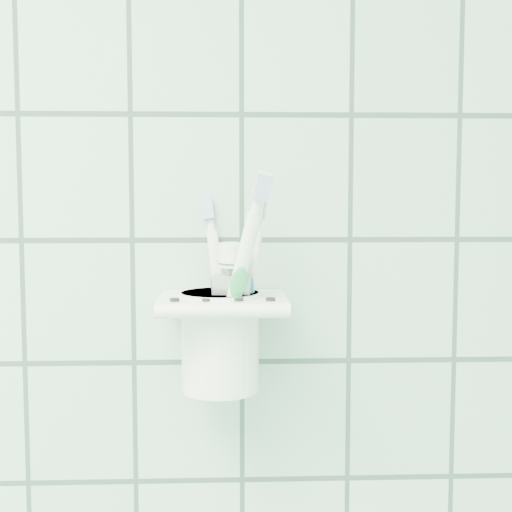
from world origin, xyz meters
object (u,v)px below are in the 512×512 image
(toothbrush_pink, at_px, (228,287))
(toothbrush_blue, at_px, (236,290))
(toothpaste_tube, at_px, (230,303))
(holder_bracket, at_px, (223,304))
(cup, at_px, (220,337))
(toothbrush_orange, at_px, (211,275))

(toothbrush_pink, xyz_separation_m, toothbrush_blue, (0.01, -0.01, -0.00))
(toothbrush_blue, distance_m, toothpaste_tube, 0.01)
(toothbrush_blue, bearing_deg, toothbrush_pink, 152.85)
(holder_bracket, relative_size, toothbrush_blue, 0.67)
(toothbrush_pink, distance_m, toothbrush_blue, 0.01)
(cup, bearing_deg, holder_bracket, -53.25)
(toothbrush_pink, bearing_deg, toothbrush_orange, -124.43)
(toothbrush_orange, bearing_deg, toothpaste_tube, 10.71)
(holder_bracket, height_order, toothbrush_orange, toothbrush_orange)
(toothbrush_orange, bearing_deg, toothbrush_blue, 14.03)
(holder_bracket, bearing_deg, toothbrush_pink, 51.20)
(toothbrush_orange, bearing_deg, holder_bracket, 35.52)
(cup, distance_m, toothbrush_blue, 0.05)
(toothbrush_blue, distance_m, toothbrush_orange, 0.03)
(toothbrush_pink, bearing_deg, toothpaste_tube, -72.12)
(toothpaste_tube, bearing_deg, toothbrush_blue, 37.58)
(toothbrush_pink, relative_size, toothbrush_blue, 1.01)
(holder_bracket, bearing_deg, toothpaste_tube, -32.75)
(cup, bearing_deg, toothpaste_tube, -40.38)
(cup, bearing_deg, toothbrush_pink, 18.90)
(toothbrush_blue, xyz_separation_m, toothpaste_tube, (-0.01, -0.00, -0.01))
(toothbrush_pink, bearing_deg, toothbrush_blue, -36.24)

